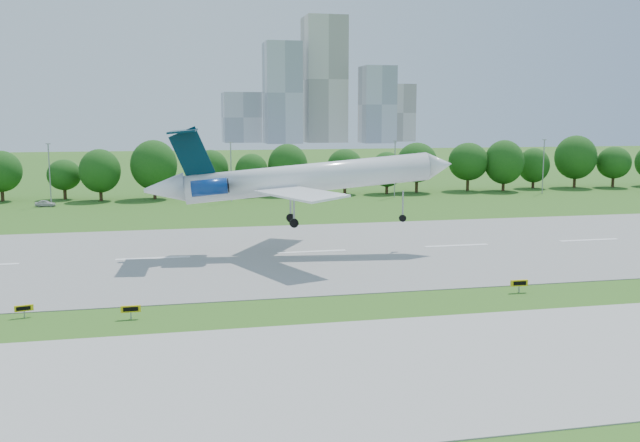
{
  "coord_description": "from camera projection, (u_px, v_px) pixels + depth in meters",
  "views": [
    {
      "loc": [
        1.66,
        -63.54,
        17.55
      ],
      "look_at": [
        19.55,
        18.0,
        5.11
      ],
      "focal_mm": 40.0,
      "sensor_mm": 36.0,
      "label": 1
    }
  ],
  "objects": [
    {
      "name": "airliner",
      "position": [
        293.0,
        178.0,
        90.23
      ],
      "size": [
        39.75,
        28.75,
        12.58
      ],
      "rotation": [
        0.0,
        -0.09,
        -0.08
      ],
      "color": "white",
      "rests_on": "ground"
    },
    {
      "name": "skyline",
      "position": [
        318.0,
        95.0,
        457.73
      ],
      "size": [
        127.0,
        52.0,
        80.0
      ],
      "color": "#B2B2B7",
      "rests_on": "ground"
    },
    {
      "name": "ground",
      "position": [
        150.0,
        313.0,
        63.62
      ],
      "size": [
        600.0,
        600.0,
        0.0
      ],
      "primitive_type": "plane",
      "color": "#2B5C18",
      "rests_on": "ground"
    },
    {
      "name": "service_vehicle_b",
      "position": [
        45.0,
        203.0,
        137.63
      ],
      "size": [
        3.96,
        2.01,
        1.29
      ],
      "primitive_type": "imported",
      "rotation": [
        0.0,
        0.0,
        1.44
      ],
      "color": "silver",
      "rests_on": "ground"
    },
    {
      "name": "taxi_sign_centre",
      "position": [
        131.0,
        309.0,
        61.73
      ],
      "size": [
        1.71,
        0.24,
        1.2
      ],
      "rotation": [
        0.0,
        0.0,
        0.01
      ],
      "color": "gray",
      "rests_on": "ground"
    },
    {
      "name": "runway",
      "position": [
        153.0,
        258.0,
        87.77
      ],
      "size": [
        400.0,
        45.0,
        0.08
      ],
      "primitive_type": "cube",
      "color": "gray",
      "rests_on": "ground"
    },
    {
      "name": "light_poles",
      "position": [
        143.0,
        172.0,
        141.38
      ],
      "size": [
        175.9,
        0.25,
        12.19
      ],
      "color": "gray",
      "rests_on": "ground"
    },
    {
      "name": "taxi_sign_left",
      "position": [
        24.0,
        308.0,
        62.23
      ],
      "size": [
        1.57,
        0.53,
        1.11
      ],
      "rotation": [
        0.0,
        0.0,
        0.23
      ],
      "color": "gray",
      "rests_on": "ground"
    },
    {
      "name": "taxiway",
      "position": [
        145.0,
        387.0,
        46.22
      ],
      "size": [
        400.0,
        23.0,
        0.08
      ],
      "primitive_type": "cube",
      "color": "#ADADA8",
      "rests_on": "ground"
    },
    {
      "name": "tree_line",
      "position": [
        156.0,
        169.0,
        151.59
      ],
      "size": [
        288.4,
        8.4,
        10.4
      ],
      "color": "#382314",
      "rests_on": "ground"
    },
    {
      "name": "taxi_sign_right",
      "position": [
        519.0,
        283.0,
        71.0
      ],
      "size": [
        1.82,
        0.29,
        1.27
      ],
      "rotation": [
        0.0,
        0.0,
        -0.03
      ],
      "color": "gray",
      "rests_on": "ground"
    }
  ]
}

